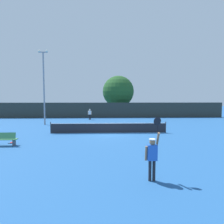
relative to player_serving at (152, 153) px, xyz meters
name	(u,v)px	position (x,y,z in m)	size (l,w,h in m)	color
ground_plane	(109,133)	(-1.54, 10.38, -1.12)	(120.00, 120.00, 0.00)	#235693
tennis_net	(109,128)	(-1.54, 10.38, -0.61)	(10.90, 0.08, 1.07)	#232328
perimeter_fence	(107,110)	(-1.54, 24.54, 0.15)	(39.31, 0.12, 2.55)	#2D332D
player_serving	(152,153)	(0.00, 0.00, 0.00)	(0.67, 0.40, 2.55)	blue
player_receiving	(90,113)	(-4.25, 21.62, -0.13)	(0.57, 0.24, 1.63)	white
tennis_ball	(100,131)	(-2.40, 11.22, -1.09)	(0.07, 0.07, 0.07)	#CCE033
spare_racket	(12,142)	(-8.78, 6.79, -1.10)	(0.28, 0.52, 0.04)	black
courtside_bench	(3,139)	(-8.90, 5.85, -0.64)	(1.80, 0.44, 0.95)	#478C4C
light_pole	(44,83)	(-9.37, 16.31, 4.00)	(1.18, 0.28, 9.09)	gray
large_tree	(118,92)	(0.57, 28.62, 3.41)	(5.88, 5.88, 7.49)	brown
parked_car_near	(119,110)	(0.85, 31.72, -0.35)	(2.19, 4.32, 1.69)	red
parked_car_mid	(141,110)	(5.47, 31.35, -0.35)	(2.45, 4.42, 1.69)	#B7B7BC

